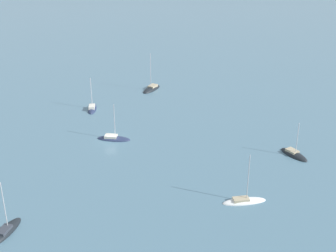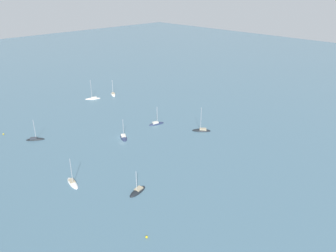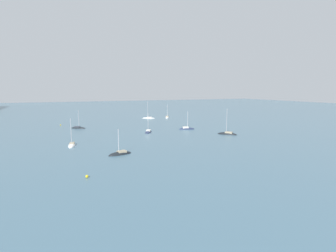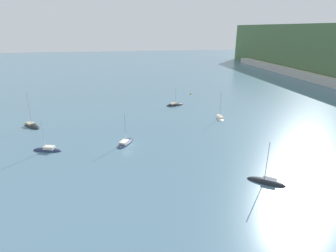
{
  "view_description": "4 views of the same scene",
  "coord_description": "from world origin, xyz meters",
  "px_view_note": "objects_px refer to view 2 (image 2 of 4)",
  "views": [
    {
      "loc": [
        19.42,
        91.62,
        45.29
      ],
      "look_at": [
        -12.26,
        3.28,
        3.01
      ],
      "focal_mm": 50.0,
      "sensor_mm": 36.0,
      "label": 1
    },
    {
      "loc": [
        -100.31,
        71.38,
        58.88
      ],
      "look_at": [
        -11.13,
        -15.74,
        3.85
      ],
      "focal_mm": 35.0,
      "sensor_mm": 36.0,
      "label": 2
    },
    {
      "loc": [
        -106.57,
        36.02,
        18.63
      ],
      "look_at": [
        -9.93,
        -5.67,
        3.64
      ],
      "focal_mm": 28.0,
      "sensor_mm": 36.0,
      "label": 3
    },
    {
      "loc": [
        63.29,
        -0.38,
        28.57
      ],
      "look_at": [
        -5.22,
        11.87,
        2.48
      ],
      "focal_mm": 28.0,
      "sensor_mm": 36.0,
      "label": 4
    }
  ],
  "objects_px": {
    "mooring_buoy_0": "(147,237)",
    "sailboat_5": "(73,183)",
    "sailboat_4": "(138,192)",
    "sailboat_6": "(124,138)",
    "mooring_buoy_1": "(3,134)",
    "sailboat_1": "(156,124)",
    "sailboat_7": "(35,140)",
    "sailboat_2": "(113,94)",
    "sailboat_3": "(201,131)",
    "sailboat_0": "(93,99)"
  },
  "relations": [
    {
      "from": "sailboat_4",
      "to": "sailboat_3",
      "type": "bearing_deg",
      "value": -174.81
    },
    {
      "from": "sailboat_2",
      "to": "sailboat_7",
      "type": "xyz_separation_m",
      "value": [
        -25.66,
        56.94,
        -0.02
      ]
    },
    {
      "from": "mooring_buoy_1",
      "to": "sailboat_0",
      "type": "bearing_deg",
      "value": -75.63
    },
    {
      "from": "sailboat_3",
      "to": "mooring_buoy_1",
      "type": "xyz_separation_m",
      "value": [
        55.73,
        62.56,
        0.19
      ]
    },
    {
      "from": "sailboat_6",
      "to": "sailboat_2",
      "type": "bearing_deg",
      "value": 176.84
    },
    {
      "from": "sailboat_7",
      "to": "sailboat_5",
      "type": "bearing_deg",
      "value": -62.27
    },
    {
      "from": "sailboat_5",
      "to": "sailboat_6",
      "type": "bearing_deg",
      "value": 125.78
    },
    {
      "from": "sailboat_7",
      "to": "sailboat_3",
      "type": "bearing_deg",
      "value": -1.93
    },
    {
      "from": "sailboat_4",
      "to": "sailboat_5",
      "type": "xyz_separation_m",
      "value": [
        18.01,
        11.97,
        0.01
      ]
    },
    {
      "from": "mooring_buoy_0",
      "to": "sailboat_5",
      "type": "bearing_deg",
      "value": 1.56
    },
    {
      "from": "sailboat_4",
      "to": "sailboat_5",
      "type": "relative_size",
      "value": 0.84
    },
    {
      "from": "sailboat_3",
      "to": "sailboat_7",
      "type": "xyz_separation_m",
      "value": [
        41.7,
        55.06,
        -0.01
      ]
    },
    {
      "from": "sailboat_6",
      "to": "sailboat_7",
      "type": "height_order",
      "value": "sailboat_7"
    },
    {
      "from": "sailboat_0",
      "to": "sailboat_4",
      "type": "relative_size",
      "value": 1.35
    },
    {
      "from": "mooring_buoy_0",
      "to": "sailboat_7",
      "type": "bearing_deg",
      "value": -3.23
    },
    {
      "from": "sailboat_1",
      "to": "sailboat_3",
      "type": "distance_m",
      "value": 20.99
    },
    {
      "from": "sailboat_6",
      "to": "mooring_buoy_0",
      "type": "xyz_separation_m",
      "value": [
        -50.28,
        31.06,
        0.22
      ]
    },
    {
      "from": "sailboat_6",
      "to": "sailboat_3",
      "type": "bearing_deg",
      "value": 85.6
    },
    {
      "from": "sailboat_3",
      "to": "mooring_buoy_0",
      "type": "bearing_deg",
      "value": 77.08
    },
    {
      "from": "sailboat_2",
      "to": "sailboat_5",
      "type": "bearing_deg",
      "value": 163.97
    },
    {
      "from": "sailboat_2",
      "to": "sailboat_3",
      "type": "distance_m",
      "value": 67.38
    },
    {
      "from": "mooring_buoy_1",
      "to": "sailboat_3",
      "type": "bearing_deg",
      "value": -131.7
    },
    {
      "from": "sailboat_0",
      "to": "sailboat_1",
      "type": "distance_m",
      "value": 50.18
    },
    {
      "from": "sailboat_4",
      "to": "mooring_buoy_1",
      "type": "bearing_deg",
      "value": -91.09
    },
    {
      "from": "sailboat_1",
      "to": "sailboat_0",
      "type": "bearing_deg",
      "value": 108.15
    },
    {
      "from": "sailboat_1",
      "to": "mooring_buoy_1",
      "type": "bearing_deg",
      "value": 162.13
    },
    {
      "from": "mooring_buoy_0",
      "to": "mooring_buoy_1",
      "type": "distance_m",
      "value": 88.06
    },
    {
      "from": "sailboat_5",
      "to": "mooring_buoy_0",
      "type": "relative_size",
      "value": 15.7
    },
    {
      "from": "sailboat_3",
      "to": "sailboat_4",
      "type": "height_order",
      "value": "sailboat_3"
    },
    {
      "from": "sailboat_1",
      "to": "sailboat_7",
      "type": "xyz_separation_m",
      "value": [
        22.75,
        46.03,
        -0.03
      ]
    },
    {
      "from": "sailboat_0",
      "to": "sailboat_1",
      "type": "relative_size",
      "value": 1.23
    },
    {
      "from": "sailboat_1",
      "to": "sailboat_4",
      "type": "distance_m",
      "value": 52.09
    },
    {
      "from": "sailboat_1",
      "to": "sailboat_4",
      "type": "xyz_separation_m",
      "value": [
        -34.32,
        39.18,
        -0.04
      ]
    },
    {
      "from": "sailboat_3",
      "to": "sailboat_6",
      "type": "xyz_separation_m",
      "value": [
        18.02,
        28.18,
        -0.0
      ]
    },
    {
      "from": "sailboat_7",
      "to": "mooring_buoy_1",
      "type": "height_order",
      "value": "sailboat_7"
    },
    {
      "from": "sailboat_1",
      "to": "sailboat_6",
      "type": "height_order",
      "value": "sailboat_6"
    },
    {
      "from": "sailboat_5",
      "to": "sailboat_6",
      "type": "relative_size",
      "value": 1.09
    },
    {
      "from": "sailboat_3",
      "to": "sailboat_7",
      "type": "distance_m",
      "value": 69.07
    },
    {
      "from": "mooring_buoy_0",
      "to": "sailboat_1",
      "type": "bearing_deg",
      "value": -44.43
    },
    {
      "from": "sailboat_4",
      "to": "sailboat_6",
      "type": "height_order",
      "value": "sailboat_6"
    },
    {
      "from": "sailboat_4",
      "to": "mooring_buoy_1",
      "type": "xyz_separation_m",
      "value": [
        71.11,
        14.34,
        0.22
      ]
    },
    {
      "from": "sailboat_2",
      "to": "sailboat_3",
      "type": "bearing_deg",
      "value": -153.83
    },
    {
      "from": "sailboat_2",
      "to": "mooring_buoy_1",
      "type": "xyz_separation_m",
      "value": [
        -11.62,
        64.44,
        0.19
      ]
    },
    {
      "from": "sailboat_0",
      "to": "mooring_buoy_0",
      "type": "distance_m",
      "value": 112.54
    },
    {
      "from": "sailboat_5",
      "to": "mooring_buoy_1",
      "type": "height_order",
      "value": "sailboat_5"
    },
    {
      "from": "sailboat_5",
      "to": "mooring_buoy_1",
      "type": "relative_size",
      "value": 16.9
    },
    {
      "from": "sailboat_5",
      "to": "sailboat_7",
      "type": "height_order",
      "value": "sailboat_5"
    },
    {
      "from": "sailboat_1",
      "to": "sailboat_3",
      "type": "xyz_separation_m",
      "value": [
        -18.94,
        -9.04,
        -0.02
      ]
    },
    {
      "from": "sailboat_1",
      "to": "sailboat_2",
      "type": "xyz_separation_m",
      "value": [
        48.41,
        -10.91,
        -0.01
      ]
    },
    {
      "from": "sailboat_5",
      "to": "mooring_buoy_0",
      "type": "distance_m",
      "value": 34.91
    }
  ]
}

